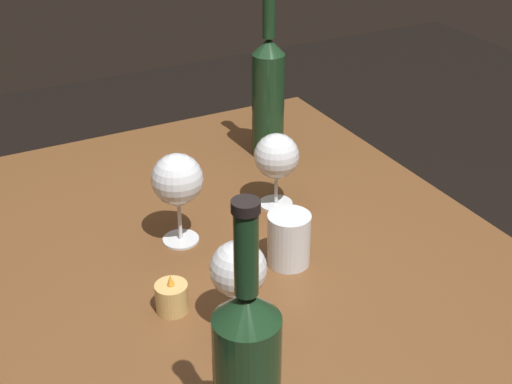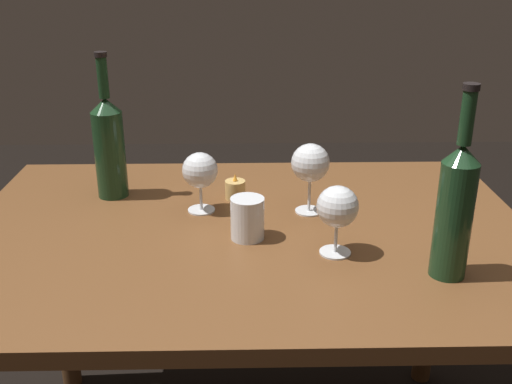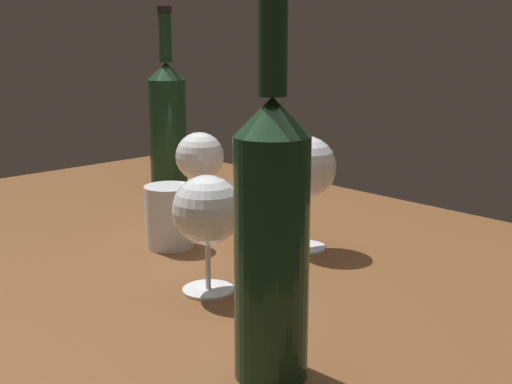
{
  "view_description": "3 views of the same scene",
  "coord_description": "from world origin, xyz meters",
  "px_view_note": "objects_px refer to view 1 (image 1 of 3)",
  "views": [
    {
      "loc": [
        -0.89,
        0.48,
        1.46
      ],
      "look_at": [
        0.09,
        -0.04,
        0.84
      ],
      "focal_mm": 50.86,
      "sensor_mm": 36.0,
      "label": 1
    },
    {
      "loc": [
        -0.01,
        -1.24,
        1.33
      ],
      "look_at": [
        0.02,
        0.03,
        0.81
      ],
      "focal_mm": 42.18,
      "sensor_mm": 36.0,
      "label": 2
    },
    {
      "loc": [
        0.81,
        -0.64,
        1.06
      ],
      "look_at": [
        0.08,
        0.05,
        0.82
      ],
      "focal_mm": 48.12,
      "sensor_mm": 36.0,
      "label": 3
    }
  ],
  "objects_px": {
    "water_tumbler": "(288,241)",
    "wine_bottle_second": "(268,93)",
    "wine_glass_centre": "(238,271)",
    "votive_candle": "(172,298)",
    "wine_glass_right": "(177,181)",
    "wine_bottle": "(247,377)",
    "wine_glass_left": "(277,157)"
  },
  "relations": [
    {
      "from": "wine_glass_centre",
      "to": "wine_bottle_second",
      "type": "distance_m",
      "value": 0.6
    },
    {
      "from": "wine_glass_right",
      "to": "wine_glass_centre",
      "type": "bearing_deg",
      "value": 177.39
    },
    {
      "from": "wine_bottle",
      "to": "wine_bottle_second",
      "type": "relative_size",
      "value": 0.97
    },
    {
      "from": "wine_glass_centre",
      "to": "wine_bottle_second",
      "type": "relative_size",
      "value": 0.39
    },
    {
      "from": "votive_candle",
      "to": "wine_bottle",
      "type": "bearing_deg",
      "value": 174.92
    },
    {
      "from": "water_tumbler",
      "to": "wine_bottle_second",
      "type": "bearing_deg",
      "value": -23.76
    },
    {
      "from": "water_tumbler",
      "to": "votive_candle",
      "type": "height_order",
      "value": "water_tumbler"
    },
    {
      "from": "wine_glass_centre",
      "to": "wine_bottle_second",
      "type": "bearing_deg",
      "value": -32.63
    },
    {
      "from": "wine_bottle_second",
      "to": "votive_candle",
      "type": "xyz_separation_m",
      "value": [
        -0.42,
        0.4,
        -0.12
      ]
    },
    {
      "from": "water_tumbler",
      "to": "votive_candle",
      "type": "distance_m",
      "value": 0.23
    },
    {
      "from": "wine_glass_right",
      "to": "wine_bottle_second",
      "type": "xyz_separation_m",
      "value": [
        0.24,
        -0.31,
        0.02
      ]
    },
    {
      "from": "wine_glass_right",
      "to": "wine_bottle_second",
      "type": "bearing_deg",
      "value": -52.23
    },
    {
      "from": "wine_glass_centre",
      "to": "votive_candle",
      "type": "bearing_deg",
      "value": 42.81
    },
    {
      "from": "wine_glass_centre",
      "to": "water_tumbler",
      "type": "bearing_deg",
      "value": -52.75
    },
    {
      "from": "wine_glass_left",
      "to": "wine_bottle",
      "type": "relative_size",
      "value": 0.41
    },
    {
      "from": "wine_bottle",
      "to": "wine_glass_left",
      "type": "bearing_deg",
      "value": -32.12
    },
    {
      "from": "water_tumbler",
      "to": "votive_candle",
      "type": "bearing_deg",
      "value": 98.12
    },
    {
      "from": "wine_glass_left",
      "to": "wine_bottle_second",
      "type": "bearing_deg",
      "value": -24.32
    },
    {
      "from": "wine_glass_left",
      "to": "wine_glass_right",
      "type": "bearing_deg",
      "value": 98.77
    },
    {
      "from": "wine_bottle_second",
      "to": "water_tumbler",
      "type": "relative_size",
      "value": 4.01
    },
    {
      "from": "wine_glass_left",
      "to": "wine_bottle_second",
      "type": "height_order",
      "value": "wine_bottle_second"
    },
    {
      "from": "wine_glass_centre",
      "to": "wine_glass_right",
      "type": "bearing_deg",
      "value": -2.61
    },
    {
      "from": "wine_glass_left",
      "to": "water_tumbler",
      "type": "relative_size",
      "value": 1.59
    },
    {
      "from": "wine_glass_left",
      "to": "water_tumbler",
      "type": "xyz_separation_m",
      "value": [
        -0.18,
        0.08,
        -0.06
      ]
    },
    {
      "from": "votive_candle",
      "to": "wine_glass_left",
      "type": "bearing_deg",
      "value": -55.01
    },
    {
      "from": "wine_glass_centre",
      "to": "water_tumbler",
      "type": "relative_size",
      "value": 1.57
    },
    {
      "from": "wine_bottle",
      "to": "wine_glass_right",
      "type": "bearing_deg",
      "value": -13.2
    },
    {
      "from": "wine_glass_right",
      "to": "wine_glass_centre",
      "type": "xyz_separation_m",
      "value": [
        -0.26,
        0.01,
        -0.02
      ]
    },
    {
      "from": "wine_glass_centre",
      "to": "water_tumbler",
      "type": "xyz_separation_m",
      "value": [
        0.11,
        -0.15,
        -0.06
      ]
    },
    {
      "from": "wine_glass_right",
      "to": "votive_candle",
      "type": "distance_m",
      "value": 0.22
    },
    {
      "from": "wine_bottle",
      "to": "wine_bottle_second",
      "type": "xyz_separation_m",
      "value": [
        0.73,
        -0.42,
        0.01
      ]
    },
    {
      "from": "wine_glass_right",
      "to": "wine_bottle",
      "type": "xyz_separation_m",
      "value": [
        -0.49,
        0.12,
        0.01
      ]
    }
  ]
}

